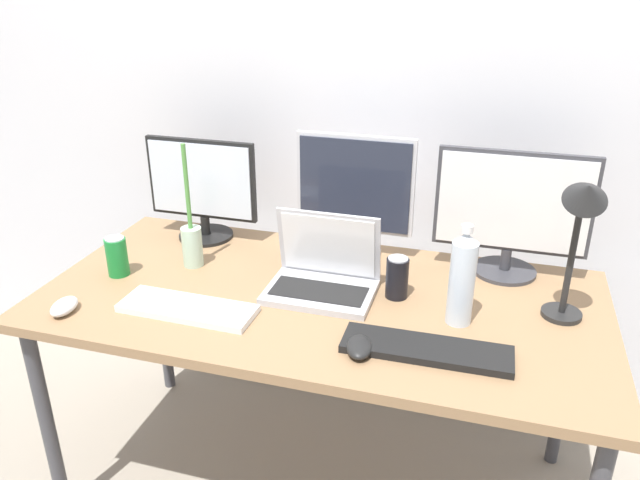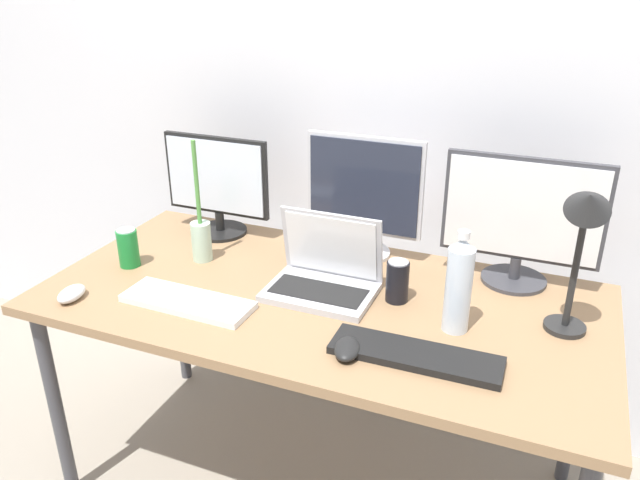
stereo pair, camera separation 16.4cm
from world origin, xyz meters
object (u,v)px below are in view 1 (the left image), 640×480
(monitor_left, at_px, (202,188))
(laptop_silver, at_px, (322,273))
(work_desk, at_px, (320,313))
(desk_lamp, at_px, (580,223))
(mouse_by_keyboard, at_px, (64,306))
(monitor_center, at_px, (355,193))
(monitor_right, at_px, (512,211))
(mouse_by_laptop, at_px, (359,347))
(soda_can_by_laptop, at_px, (397,278))
(keyboard_aux, at_px, (188,308))
(water_bottle, at_px, (462,278))
(soda_can_near_keyboard, at_px, (117,256))
(keyboard_main, at_px, (426,349))
(bamboo_vase, at_px, (192,242))

(monitor_left, height_order, laptop_silver, monitor_left)
(work_desk, bearing_deg, desk_lamp, 3.06)
(mouse_by_keyboard, bearing_deg, monitor_center, 35.28)
(monitor_right, bearing_deg, monitor_left, -179.18)
(work_desk, relative_size, mouse_by_laptop, 15.77)
(monitor_center, bearing_deg, soda_can_by_laptop, -53.25)
(laptop_silver, xyz_separation_m, keyboard_aux, (-0.33, -0.23, -0.04))
(water_bottle, bearing_deg, desk_lamp, 14.06)
(mouse_by_laptop, xyz_separation_m, soda_can_near_keyboard, (-0.83, 0.21, 0.05))
(monitor_center, xyz_separation_m, keyboard_main, (0.32, -0.52, -0.20))
(work_desk, distance_m, desk_lamp, 0.77)
(laptop_silver, xyz_separation_m, water_bottle, (0.41, -0.07, 0.08))
(mouse_by_keyboard, relative_size, soda_can_near_keyboard, 0.81)
(soda_can_by_laptop, relative_size, desk_lamp, 0.29)
(bamboo_vase, height_order, desk_lamp, desk_lamp)
(mouse_by_keyboard, height_order, soda_can_by_laptop, soda_can_by_laptop)
(work_desk, relative_size, mouse_by_keyboard, 16.15)
(monitor_left, relative_size, laptop_silver, 1.25)
(work_desk, distance_m, mouse_by_keyboard, 0.73)
(monitor_center, distance_m, laptop_silver, 0.32)
(mouse_by_keyboard, distance_m, soda_can_near_keyboard, 0.25)
(mouse_by_laptop, height_order, bamboo_vase, bamboo_vase)
(mouse_by_keyboard, xyz_separation_m, water_bottle, (1.07, 0.26, 0.11))
(work_desk, xyz_separation_m, mouse_by_keyboard, (-0.66, -0.30, 0.08))
(monitor_center, relative_size, mouse_by_keyboard, 3.97)
(keyboard_main, distance_m, keyboard_aux, 0.67)
(keyboard_main, bearing_deg, bamboo_vase, 159.33)
(mouse_by_laptop, xyz_separation_m, soda_can_by_laptop, (0.04, 0.31, 0.05))
(laptop_silver, height_order, soda_can_near_keyboard, laptop_silver)
(laptop_silver, bearing_deg, mouse_by_laptop, -58.09)
(mouse_by_laptop, relative_size, soda_can_by_laptop, 0.83)
(monitor_right, bearing_deg, monitor_center, 179.00)
(laptop_silver, height_order, mouse_by_laptop, laptop_silver)
(keyboard_aux, distance_m, desk_lamp, 1.08)
(soda_can_by_laptop, bearing_deg, work_desk, -164.87)
(work_desk, xyz_separation_m, water_bottle, (0.40, -0.03, 0.19))
(monitor_left, xyz_separation_m, soda_can_near_keyboard, (-0.13, -0.34, -0.12))
(work_desk, distance_m, monitor_center, 0.42)
(monitor_center, bearing_deg, water_bottle, -42.60)
(monitor_left, height_order, monitor_right, monitor_right)
(keyboard_main, relative_size, mouse_by_laptop, 4.08)
(keyboard_main, xyz_separation_m, desk_lamp, (0.34, 0.24, 0.29))
(monitor_left, height_order, keyboard_main, monitor_left)
(work_desk, bearing_deg, monitor_center, 85.69)
(monitor_center, relative_size, desk_lamp, 0.92)
(mouse_by_keyboard, height_order, soda_can_near_keyboard, soda_can_near_keyboard)
(laptop_silver, relative_size, water_bottle, 1.10)
(soda_can_by_laptop, bearing_deg, monitor_right, 39.64)
(soda_can_near_keyboard, bearing_deg, soda_can_by_laptop, 7.11)
(soda_can_near_keyboard, bearing_deg, work_desk, 4.35)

